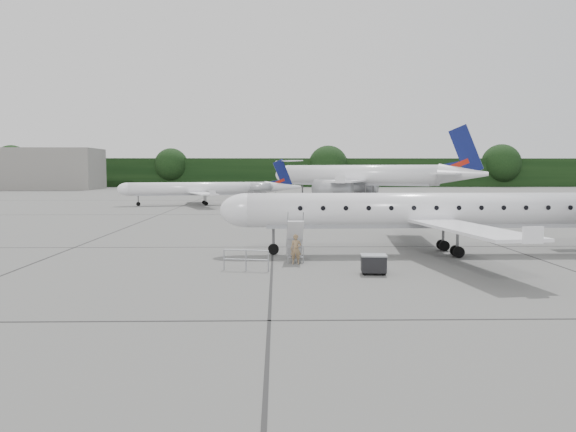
{
  "coord_description": "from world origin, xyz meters",
  "views": [
    {
      "loc": [
        -6.09,
        -28.7,
        4.87
      ],
      "look_at": [
        -5.47,
        2.25,
        2.3
      ],
      "focal_mm": 35.0,
      "sensor_mm": 36.0,
      "label": 1
    }
  ],
  "objects": [
    {
      "name": "treeline",
      "position": [
        0.0,
        130.0,
        4.0
      ],
      "size": [
        260.0,
        4.0,
        8.0
      ],
      "primitive_type": "cube",
      "color": "black",
      "rests_on": "ground"
    },
    {
      "name": "ground",
      "position": [
        0.0,
        0.0,
        0.0
      ],
      "size": [
        320.0,
        320.0,
        0.0
      ],
      "primitive_type": "plane",
      "color": "slate",
      "rests_on": "ground"
    },
    {
      "name": "safety_railing",
      "position": [
        -7.57,
        -1.94,
        0.5
      ],
      "size": [
        2.18,
        0.5,
        1.0
      ],
      "primitive_type": null,
      "rotation": [
        0.0,
        0.0,
        -0.19
      ],
      "color": "#93969B",
      "rests_on": "ground"
    },
    {
      "name": "passenger",
      "position": [
        -5.11,
        -0.05,
        0.77
      ],
      "size": [
        0.59,
        0.42,
        1.54
      ],
      "primitive_type": "imported",
      "rotation": [
        0.0,
        0.0,
        -0.08
      ],
      "color": "olive",
      "rests_on": "ground"
    },
    {
      "name": "main_regional_jet",
      "position": [
        2.97,
        3.33,
        3.53
      ],
      "size": [
        27.82,
        20.24,
        7.05
      ],
      "primitive_type": null,
      "rotation": [
        0.0,
        0.0,
        0.02
      ],
      "color": "white",
      "rests_on": "ground"
    },
    {
      "name": "airstair",
      "position": [
        -5.12,
        1.13,
        1.11
      ],
      "size": [
        0.88,
        2.09,
        2.21
      ],
      "primitive_type": null,
      "rotation": [
        0.0,
        0.0,
        0.02
      ],
      "color": "white",
      "rests_on": "ground"
    },
    {
      "name": "baggage_cart",
      "position": [
        -1.58,
        -2.96,
        0.49
      ],
      "size": [
        1.2,
        1.0,
        0.98
      ],
      "primitive_type": null,
      "rotation": [
        0.0,
        0.0,
        -0.08
      ],
      "color": "black",
      "rests_on": "ground"
    },
    {
      "name": "bg_regional_left",
      "position": [
        -16.8,
        48.25,
        3.13
      ],
      "size": [
        27.19,
        22.22,
        6.26
      ],
      "primitive_type": null,
      "rotation": [
        0.0,
        0.0,
        0.23
      ],
      "color": "white",
      "rests_on": "ground"
    },
    {
      "name": "terminal_building",
      "position": [
        -70.0,
        110.0,
        5.0
      ],
      "size": [
        40.0,
        14.0,
        10.0
      ],
      "primitive_type": "cube",
      "color": "slate",
      "rests_on": "ground"
    },
    {
      "name": "bg_narrowbody",
      "position": [
        6.76,
        57.87,
        5.55
      ],
      "size": [
        37.67,
        33.91,
        11.1
      ],
      "primitive_type": null,
      "rotation": [
        0.0,
        0.0,
        -0.47
      ],
      "color": "white",
      "rests_on": "ground"
    }
  ]
}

